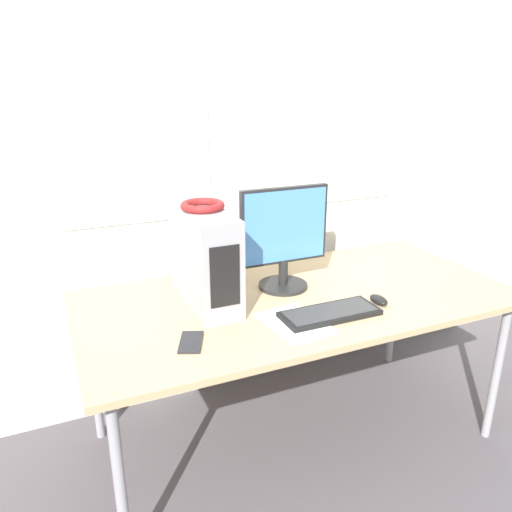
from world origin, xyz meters
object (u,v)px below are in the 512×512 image
(monitor_main, at_px, (284,236))
(cell_phone, at_px, (191,342))
(pc_tower, at_px, (204,256))
(keyboard, at_px, (330,313))
(mouse, at_px, (379,300))
(headphones, at_px, (202,205))

(monitor_main, height_order, cell_phone, monitor_main)
(pc_tower, relative_size, keyboard, 1.23)
(pc_tower, bearing_deg, keyboard, -39.68)
(keyboard, distance_m, cell_phone, 0.58)
(cell_phone, bearing_deg, mouse, 23.11)
(keyboard, relative_size, mouse, 4.02)
(headphones, relative_size, monitor_main, 0.39)
(pc_tower, bearing_deg, headphones, 90.00)
(monitor_main, distance_m, mouse, 0.49)
(pc_tower, height_order, monitor_main, monitor_main)
(headphones, xyz_separation_m, keyboard, (0.41, -0.34, -0.41))
(monitor_main, xyz_separation_m, mouse, (0.29, -0.32, -0.23))
(cell_phone, bearing_deg, monitor_main, 54.03)
(headphones, xyz_separation_m, cell_phone, (-0.17, -0.33, -0.41))
(monitor_main, bearing_deg, pc_tower, 179.50)
(keyboard, distance_m, mouse, 0.25)
(headphones, xyz_separation_m, monitor_main, (0.37, -0.00, -0.18))
(headphones, height_order, monitor_main, monitor_main)
(monitor_main, relative_size, keyboard, 1.15)
(pc_tower, height_order, cell_phone, pc_tower)
(keyboard, bearing_deg, headphones, 140.25)
(keyboard, xyz_separation_m, mouse, (0.25, 0.02, 0.01))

